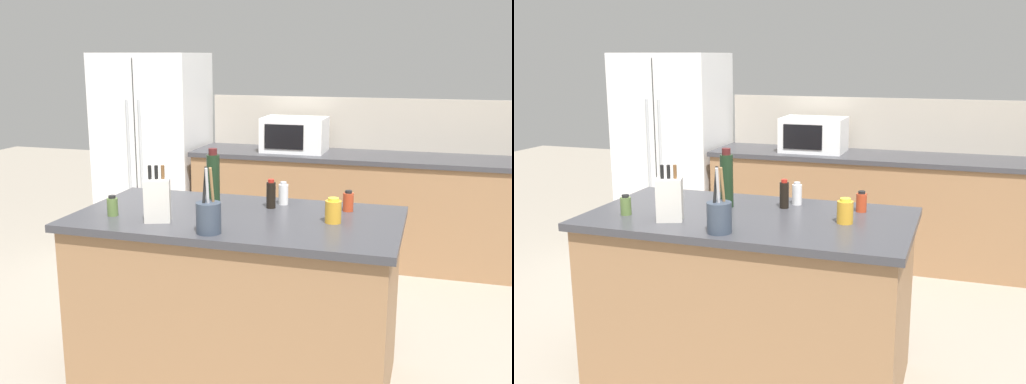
% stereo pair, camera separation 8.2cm
% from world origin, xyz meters
% --- Properties ---
extents(ground_plane, '(14.00, 14.00, 0.00)m').
position_xyz_m(ground_plane, '(0.00, 0.00, 0.00)').
color(ground_plane, gray).
extents(back_counter_run, '(2.77, 0.66, 0.94)m').
position_xyz_m(back_counter_run, '(0.30, 2.20, 0.47)').
color(back_counter_run, '#936B47').
rests_on(back_counter_run, ground_plane).
extents(wall_backsplash, '(2.73, 0.03, 0.46)m').
position_xyz_m(wall_backsplash, '(0.30, 2.52, 1.17)').
color(wall_backsplash, '#B2A899').
rests_on(wall_backsplash, back_counter_run).
extents(kitchen_island, '(1.72, 0.91, 0.94)m').
position_xyz_m(kitchen_island, '(0.00, 0.00, 0.47)').
color(kitchen_island, '#936B47').
rests_on(kitchen_island, ground_plane).
extents(refrigerator, '(0.95, 0.75, 1.79)m').
position_xyz_m(refrigerator, '(-1.60, 2.25, 0.90)').
color(refrigerator, white).
rests_on(refrigerator, ground_plane).
extents(microwave, '(0.55, 0.39, 0.30)m').
position_xyz_m(microwave, '(-0.21, 2.20, 1.09)').
color(microwave, white).
rests_on(microwave, back_counter_run).
extents(knife_block, '(0.16, 0.14, 0.29)m').
position_xyz_m(knife_block, '(-0.35, -0.23, 1.05)').
color(knife_block, beige).
rests_on(knife_block, kitchen_island).
extents(utensil_crock, '(0.12, 0.12, 0.32)m').
position_xyz_m(utensil_crock, '(-0.02, -0.35, 1.02)').
color(utensil_crock, '#333D4C').
rests_on(utensil_crock, kitchen_island).
extents(spice_jar_oregano, '(0.06, 0.06, 0.11)m').
position_xyz_m(spice_jar_oregano, '(-0.63, -0.20, 0.99)').
color(spice_jar_oregano, '#567038').
rests_on(spice_jar_oregano, kitchen_island).
extents(honey_jar, '(0.08, 0.08, 0.13)m').
position_xyz_m(honey_jar, '(0.51, 0.01, 1.00)').
color(honey_jar, gold).
rests_on(honey_jar, kitchen_island).
extents(salt_shaker, '(0.06, 0.06, 0.13)m').
position_xyz_m(salt_shaker, '(0.18, 0.30, 1.00)').
color(salt_shaker, silver).
rests_on(salt_shaker, kitchen_island).
extents(soy_sauce_bottle, '(0.05, 0.05, 0.16)m').
position_xyz_m(soy_sauce_bottle, '(0.13, 0.20, 1.02)').
color(soy_sauce_bottle, black).
rests_on(soy_sauce_bottle, kitchen_island).
extents(wine_bottle, '(0.07, 0.07, 0.33)m').
position_xyz_m(wine_bottle, '(-0.18, 0.13, 1.10)').
color(wine_bottle, black).
rests_on(wine_bottle, kitchen_island).
extents(spice_jar_paprika, '(0.06, 0.06, 0.12)m').
position_xyz_m(spice_jar_paprika, '(0.55, 0.26, 0.99)').
color(spice_jar_paprika, '#B73D1E').
rests_on(spice_jar_paprika, kitchen_island).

